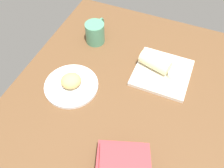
{
  "coord_description": "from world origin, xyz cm",
  "views": [
    {
      "loc": [
        -52.56,
        -17.22,
        83.77
      ],
      "look_at": [
        1.74,
        5.33,
        7.0
      ],
      "focal_mm": 38.58,
      "sensor_mm": 36.0,
      "label": 1
    }
  ],
  "objects_px": {
    "breakfast_wrap": "(155,62)",
    "scone_pastry": "(71,81)",
    "square_plate": "(162,73)",
    "coffee_mug": "(95,32)",
    "sauce_cup": "(174,76)",
    "round_plate": "(71,86)"
  },
  "relations": [
    {
      "from": "breakfast_wrap",
      "to": "coffee_mug",
      "type": "height_order",
      "value": "coffee_mug"
    },
    {
      "from": "round_plate",
      "to": "coffee_mug",
      "type": "relative_size",
      "value": 1.56
    },
    {
      "from": "scone_pastry",
      "to": "breakfast_wrap",
      "type": "relative_size",
      "value": 0.63
    },
    {
      "from": "breakfast_wrap",
      "to": "round_plate",
      "type": "bearing_deg",
      "value": 142.52
    },
    {
      "from": "scone_pastry",
      "to": "square_plate",
      "type": "xyz_separation_m",
      "value": [
        0.21,
        -0.32,
        -0.03
      ]
    },
    {
      "from": "sauce_cup",
      "to": "square_plate",
      "type": "bearing_deg",
      "value": 73.86
    },
    {
      "from": "sauce_cup",
      "to": "breakfast_wrap",
      "type": "height_order",
      "value": "breakfast_wrap"
    },
    {
      "from": "scone_pastry",
      "to": "coffee_mug",
      "type": "height_order",
      "value": "coffee_mug"
    },
    {
      "from": "square_plate",
      "to": "coffee_mug",
      "type": "relative_size",
      "value": 1.63
    },
    {
      "from": "sauce_cup",
      "to": "round_plate",
      "type": "bearing_deg",
      "value": 117.39
    },
    {
      "from": "square_plate",
      "to": "breakfast_wrap",
      "type": "xyz_separation_m",
      "value": [
        0.01,
        0.04,
        0.04
      ]
    },
    {
      "from": "round_plate",
      "to": "scone_pastry",
      "type": "relative_size",
      "value": 2.68
    },
    {
      "from": "breakfast_wrap",
      "to": "coffee_mug",
      "type": "xyz_separation_m",
      "value": [
        0.07,
        0.31,
        0.0
      ]
    },
    {
      "from": "square_plate",
      "to": "sauce_cup",
      "type": "relative_size",
      "value": 4.69
    },
    {
      "from": "scone_pastry",
      "to": "sauce_cup",
      "type": "bearing_deg",
      "value": -62.39
    },
    {
      "from": "round_plate",
      "to": "breakfast_wrap",
      "type": "bearing_deg",
      "value": -52.37
    },
    {
      "from": "scone_pastry",
      "to": "square_plate",
      "type": "bearing_deg",
      "value": -57.05
    },
    {
      "from": "scone_pastry",
      "to": "breakfast_wrap",
      "type": "xyz_separation_m",
      "value": [
        0.22,
        -0.28,
        0.01
      ]
    },
    {
      "from": "scone_pastry",
      "to": "coffee_mug",
      "type": "relative_size",
      "value": 0.58
    },
    {
      "from": "sauce_cup",
      "to": "coffee_mug",
      "type": "distance_m",
      "value": 0.41
    },
    {
      "from": "round_plate",
      "to": "sauce_cup",
      "type": "height_order",
      "value": "sauce_cup"
    },
    {
      "from": "breakfast_wrap",
      "to": "scone_pastry",
      "type": "bearing_deg",
      "value": 142.85
    }
  ]
}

